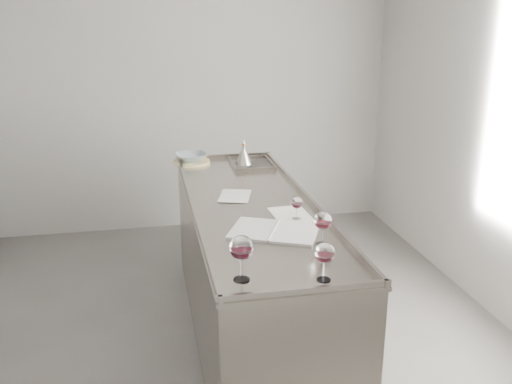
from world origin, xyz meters
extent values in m
cube|color=#4E4C49|center=(0.00, 0.00, -0.01)|extent=(4.50, 5.00, 0.02)
cube|color=#A3A19E|center=(0.00, 2.51, 1.40)|extent=(4.50, 0.02, 2.80)
cube|color=gray|center=(0.50, 0.30, 0.46)|extent=(0.75, 2.40, 0.92)
cube|color=gray|center=(0.50, 0.30, 0.93)|extent=(0.77, 2.42, 0.02)
cube|color=gray|center=(0.50, -0.89, 0.96)|extent=(0.77, 0.02, 0.03)
cube|color=gray|center=(0.50, 1.49, 0.96)|extent=(0.77, 0.02, 0.03)
cube|color=gray|center=(0.14, 0.30, 0.96)|extent=(0.02, 2.42, 0.03)
cube|color=gray|center=(0.86, 0.30, 0.96)|extent=(0.02, 2.42, 0.03)
cube|color=#595654|center=(0.68, 1.22, 0.94)|extent=(0.30, 0.38, 0.01)
cylinder|color=white|center=(0.26, -0.71, 0.94)|extent=(0.08, 0.08, 0.00)
cylinder|color=white|center=(0.26, -0.71, 1.00)|extent=(0.01, 0.01, 0.10)
ellipsoid|color=white|center=(0.26, -0.71, 1.10)|extent=(0.11, 0.11, 0.11)
cylinder|color=#350713|center=(0.26, -0.71, 1.07)|extent=(0.08, 0.08, 0.02)
cylinder|color=white|center=(0.62, -0.78, 0.94)|extent=(0.06, 0.06, 0.00)
cylinder|color=white|center=(0.62, -0.78, 0.99)|extent=(0.01, 0.01, 0.09)
ellipsoid|color=white|center=(0.62, -0.78, 1.07)|extent=(0.09, 0.09, 0.10)
cylinder|color=#340710|center=(0.62, -0.78, 1.05)|extent=(0.07, 0.07, 0.02)
cylinder|color=white|center=(0.73, -0.39, 0.94)|extent=(0.06, 0.06, 0.00)
cylinder|color=white|center=(0.73, -0.39, 0.99)|extent=(0.01, 0.01, 0.09)
ellipsoid|color=white|center=(0.73, -0.39, 1.07)|extent=(0.09, 0.09, 0.10)
cylinder|color=#38070F|center=(0.73, -0.39, 1.05)|extent=(0.07, 0.07, 0.02)
cylinder|color=white|center=(0.70, 0.00, 0.94)|extent=(0.05, 0.05, 0.00)
cylinder|color=white|center=(0.70, 0.00, 0.98)|extent=(0.01, 0.01, 0.07)
ellipsoid|color=white|center=(0.70, 0.00, 1.04)|extent=(0.07, 0.07, 0.07)
cylinder|color=#370711|center=(0.70, 0.00, 1.03)|extent=(0.05, 0.05, 0.02)
cube|color=silver|center=(0.42, -0.13, 0.95)|extent=(0.34, 0.38, 0.01)
cube|color=silver|center=(0.64, -0.22, 0.95)|extent=(0.34, 0.38, 0.01)
cylinder|color=white|center=(0.53, -0.18, 0.95)|extent=(0.15, 0.30, 0.01)
cube|color=silver|center=(0.69, 0.07, 0.94)|extent=(0.22, 0.31, 0.00)
cube|color=silver|center=(0.42, 0.48, 0.94)|extent=(0.26, 0.32, 0.00)
cylinder|color=beige|center=(0.22, 1.38, 0.95)|extent=(0.37, 0.37, 0.02)
imported|color=gray|center=(0.23, 1.38, 0.99)|extent=(0.27, 0.27, 0.06)
cone|color=#B0AA9C|center=(0.63, 1.27, 1.00)|extent=(0.14, 0.14, 0.12)
cylinder|color=#B0AA9C|center=(0.63, 1.27, 1.07)|extent=(0.03, 0.03, 0.03)
cylinder|color=#9B5A2A|center=(0.63, 1.27, 1.10)|extent=(0.03, 0.03, 0.01)
cone|color=#B0AA9C|center=(0.63, 1.27, 1.12)|extent=(0.02, 0.02, 0.04)
camera|label=1|loc=(-0.14, -2.98, 2.09)|focal=40.00mm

